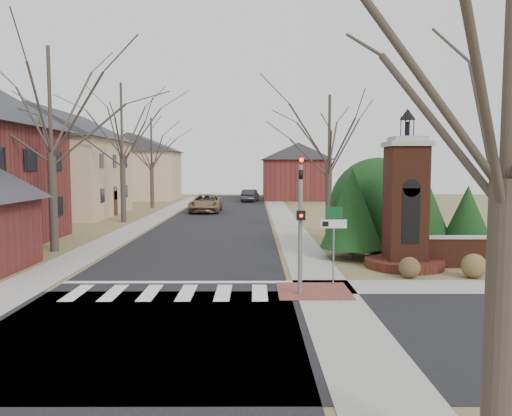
{
  "coord_description": "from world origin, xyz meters",
  "views": [
    {
      "loc": [
        2.82,
        -15.27,
        4.13
      ],
      "look_at": [
        2.89,
        6.0,
        2.38
      ],
      "focal_mm": 35.0,
      "sensor_mm": 36.0,
      "label": 1
    }
  ],
  "objects_px": {
    "traffic_signal_pole": "(300,215)",
    "brick_gate_monument": "(405,215)",
    "distant_car": "(250,196)",
    "sign_post": "(334,230)",
    "pickup_truck": "(206,203)"
  },
  "relations": [
    {
      "from": "traffic_signal_pole",
      "to": "pickup_truck",
      "type": "distance_m",
      "value": 30.26
    },
    {
      "from": "traffic_signal_pole",
      "to": "pickup_truck",
      "type": "bearing_deg",
      "value": 101.26
    },
    {
      "from": "sign_post",
      "to": "distant_car",
      "type": "distance_m",
      "value": 42.05
    },
    {
      "from": "traffic_signal_pole",
      "to": "distant_car",
      "type": "relative_size",
      "value": 1.01
    },
    {
      "from": "sign_post",
      "to": "traffic_signal_pole",
      "type": "bearing_deg",
      "value": -132.43
    },
    {
      "from": "brick_gate_monument",
      "to": "pickup_truck",
      "type": "relative_size",
      "value": 1.1
    },
    {
      "from": "traffic_signal_pole",
      "to": "brick_gate_monument",
      "type": "relative_size",
      "value": 0.69
    },
    {
      "from": "traffic_signal_pole",
      "to": "distant_car",
      "type": "bearing_deg",
      "value": 92.63
    },
    {
      "from": "traffic_signal_pole",
      "to": "brick_gate_monument",
      "type": "height_order",
      "value": "brick_gate_monument"
    },
    {
      "from": "sign_post",
      "to": "distant_car",
      "type": "height_order",
      "value": "sign_post"
    },
    {
      "from": "brick_gate_monument",
      "to": "sign_post",
      "type": "bearing_deg",
      "value": -138.58
    },
    {
      "from": "sign_post",
      "to": "brick_gate_monument",
      "type": "xyz_separation_m",
      "value": [
        3.41,
        3.01,
        0.22
      ]
    },
    {
      "from": "distant_car",
      "to": "sign_post",
      "type": "bearing_deg",
      "value": 102.39
    },
    {
      "from": "traffic_signal_pole",
      "to": "sign_post",
      "type": "xyz_separation_m",
      "value": [
        1.29,
        1.41,
        -0.64
      ]
    },
    {
      "from": "pickup_truck",
      "to": "brick_gate_monument",
      "type": "bearing_deg",
      "value": -67.19
    }
  ]
}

